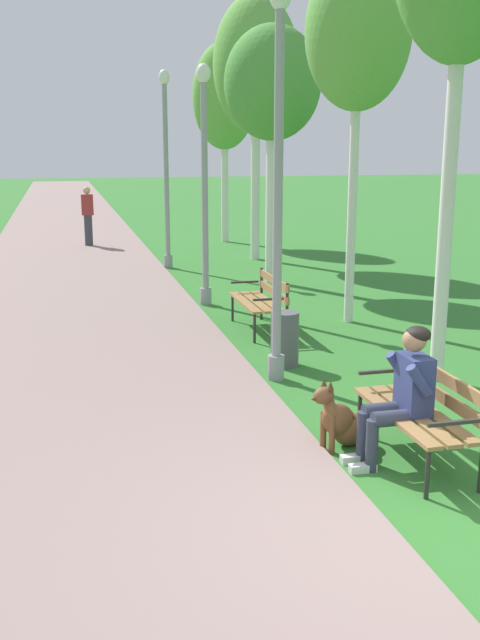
% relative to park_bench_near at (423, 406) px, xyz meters
% --- Properties ---
extents(ground_plane, '(120.00, 120.00, 0.00)m').
position_rel_park_bench_near_xyz_m(ground_plane, '(-0.59, -1.22, -0.51)').
color(ground_plane, '#33752D').
extents(paved_path, '(4.10, 60.00, 0.04)m').
position_rel_park_bench_near_xyz_m(paved_path, '(-2.82, 22.78, -0.49)').
color(paved_path, gray).
rests_on(paved_path, ground).
extents(park_bench_near, '(0.55, 1.50, 0.85)m').
position_rel_park_bench_near_xyz_m(park_bench_near, '(0.00, 0.00, 0.00)').
color(park_bench_near, olive).
rests_on(park_bench_near, ground).
extents(park_bench_mid, '(0.55, 1.50, 0.85)m').
position_rel_park_bench_near_xyz_m(park_bench_mid, '(-0.12, 4.91, 0.00)').
color(park_bench_mid, olive).
rests_on(park_bench_mid, ground).
extents(person_seated_on_near_bench, '(0.74, 0.49, 1.25)m').
position_rel_park_bench_near_xyz_m(person_seated_on_near_bench, '(-0.21, -0.00, 0.17)').
color(person_seated_on_near_bench, '#33384C').
rests_on(person_seated_on_near_bench, ground).
extents(dog_brown, '(0.80, 0.44, 0.71)m').
position_rel_park_bench_near_xyz_m(dog_brown, '(-0.58, 0.44, -0.25)').
color(dog_brown, brown).
rests_on(dog_brown, ground).
extents(lamp_post_near, '(0.24, 0.24, 4.49)m').
position_rel_park_bench_near_xyz_m(lamp_post_near, '(-0.59, 2.56, 1.81)').
color(lamp_post_near, gray).
rests_on(lamp_post_near, ground).
extents(lamp_post_mid, '(0.24, 0.24, 4.07)m').
position_rel_park_bench_near_xyz_m(lamp_post_mid, '(-0.60, 6.93, 1.60)').
color(lamp_post_mid, gray).
rests_on(lamp_post_mid, ground).
extents(lamp_post_far, '(0.24, 0.24, 4.35)m').
position_rel_park_bench_near_xyz_m(lamp_post_far, '(-0.67, 11.04, 1.74)').
color(lamp_post_far, gray).
rests_on(lamp_post_far, ground).
extents(birch_tree_third, '(1.58, 1.54, 5.53)m').
position_rel_park_bench_near_xyz_m(birch_tree_third, '(1.38, 5.13, 3.84)').
color(birch_tree_third, silver).
rests_on(birch_tree_third, ground).
extents(birch_tree_fourth, '(1.91, 1.70, 5.03)m').
position_rel_park_bench_near_xyz_m(birch_tree_fourth, '(1.13, 8.76, 3.36)').
color(birch_tree_fourth, silver).
rests_on(birch_tree_fourth, ground).
extents(birch_tree_fifth, '(2.02, 2.04, 6.16)m').
position_rel_park_bench_near_xyz_m(birch_tree_fifth, '(1.61, 11.85, 4.04)').
color(birch_tree_fifth, silver).
rests_on(birch_tree_fifth, ground).
extents(birch_tree_sixth, '(1.81, 1.56, 5.55)m').
position_rel_park_bench_near_xyz_m(birch_tree_sixth, '(1.63, 15.32, 3.53)').
color(birch_tree_sixth, silver).
rests_on(birch_tree_sixth, ground).
extents(litter_bin, '(0.36, 0.36, 0.70)m').
position_rel_park_bench_near_xyz_m(litter_bin, '(-0.33, 3.08, -0.16)').
color(litter_bin, '#515156').
rests_on(litter_bin, ground).
extents(pedestrian_distant, '(0.32, 0.22, 1.65)m').
position_rel_park_bench_near_xyz_m(pedestrian_distant, '(-2.29, 15.12, 0.33)').
color(pedestrian_distant, '#383842').
rests_on(pedestrian_distant, ground).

